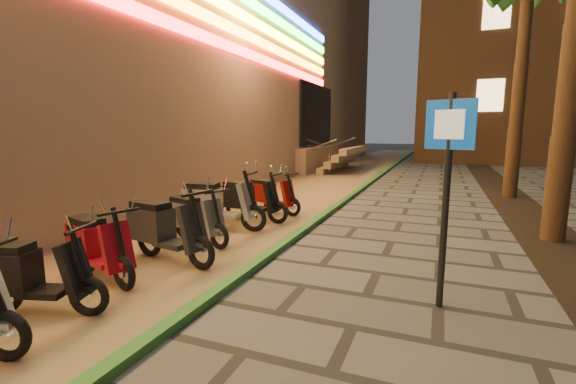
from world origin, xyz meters
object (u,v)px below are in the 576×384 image
at_px(scooter_6, 26,275).
at_px(scooter_12, 269,194).
at_px(scooter_8, 163,228).
at_px(scooter_11, 247,199).
at_px(pedestrian_sign, 447,172).
at_px(scooter_9, 193,218).
at_px(scooter_10, 215,204).
at_px(scooter_7, 96,245).

xyz_separation_m(scooter_6, scooter_12, (0.28, 5.87, 0.00)).
xyz_separation_m(scooter_6, scooter_8, (0.20, 2.01, 0.06)).
bearing_deg(scooter_11, scooter_12, 86.30).
xyz_separation_m(pedestrian_sign, scooter_12, (-3.98, 3.99, -1.12)).
bearing_deg(scooter_6, scooter_9, 72.50).
relative_size(scooter_10, scooter_11, 1.10).
bearing_deg(scooter_6, scooter_7, 82.66).
bearing_deg(scooter_9, scooter_6, -73.03).
relative_size(scooter_8, scooter_9, 1.14).
relative_size(pedestrian_sign, scooter_10, 1.37).
distance_m(scooter_9, scooter_12, 2.85).
bearing_deg(scooter_10, pedestrian_sign, -33.02).
height_order(scooter_9, scooter_11, scooter_11).
distance_m(scooter_7, scooter_10, 2.88).
relative_size(scooter_7, scooter_10, 0.85).
bearing_deg(scooter_12, scooter_7, -80.34).
relative_size(scooter_6, scooter_7, 0.98).
xyz_separation_m(scooter_7, scooter_9, (0.22, 1.94, -0.01)).
bearing_deg(scooter_6, scooter_12, 70.55).
xyz_separation_m(scooter_7, scooter_10, (0.09, 2.88, 0.08)).
relative_size(scooter_9, scooter_12, 0.99).
bearing_deg(scooter_7, scooter_9, 100.53).
relative_size(scooter_6, scooter_12, 0.99).
relative_size(scooter_9, scooter_11, 0.92).
xyz_separation_m(scooter_8, scooter_10, (-0.28, 1.95, 0.02)).
xyz_separation_m(pedestrian_sign, scooter_9, (-4.21, 1.15, -1.12)).
height_order(scooter_7, scooter_11, scooter_11).
bearing_deg(scooter_11, scooter_8, -85.62).
height_order(scooter_11, scooter_12, scooter_11).
bearing_deg(scooter_7, scooter_6, -63.58).
relative_size(scooter_11, scooter_12, 1.08).
height_order(scooter_9, scooter_10, scooter_10).
height_order(scooter_6, scooter_9, scooter_9).
distance_m(scooter_8, scooter_12, 3.86).
xyz_separation_m(pedestrian_sign, scooter_10, (-4.34, 2.09, -1.03)).
height_order(pedestrian_sign, scooter_11, pedestrian_sign).
bearing_deg(scooter_9, scooter_8, -63.51).
distance_m(scooter_6, scooter_8, 2.03).
relative_size(scooter_6, scooter_10, 0.83).
distance_m(scooter_7, scooter_8, 1.00).
relative_size(scooter_6, scooter_9, 1.00).
bearing_deg(scooter_11, scooter_10, -100.67).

